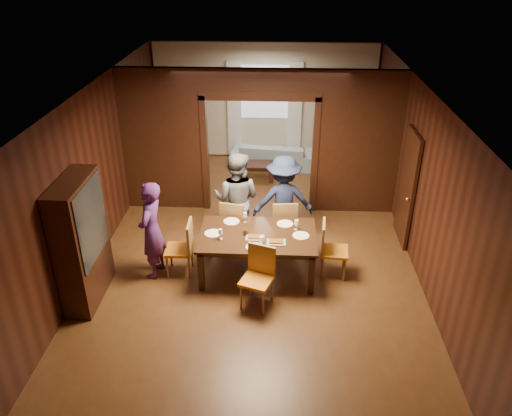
# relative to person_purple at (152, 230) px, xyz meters

# --- Properties ---
(floor) EXTENTS (9.00, 9.00, 0.00)m
(floor) POSITION_rel_person_purple_xyz_m (1.64, 0.86, -0.84)
(floor) COLOR #4D2C15
(floor) RESTS_ON ground
(ceiling) EXTENTS (5.50, 9.00, 0.02)m
(ceiling) POSITION_rel_person_purple_xyz_m (1.64, 0.86, 2.06)
(ceiling) COLOR silver
(ceiling) RESTS_ON room_walls
(room_walls) EXTENTS (5.52, 9.01, 2.90)m
(room_walls) POSITION_rel_person_purple_xyz_m (1.64, 2.74, 0.67)
(room_walls) COLOR black
(room_walls) RESTS_ON floor
(person_purple) EXTENTS (0.48, 0.66, 1.68)m
(person_purple) POSITION_rel_person_purple_xyz_m (0.00, 0.00, 0.00)
(person_purple) COLOR #4A2162
(person_purple) RESTS_ON floor
(person_grey) EXTENTS (1.00, 0.85, 1.79)m
(person_grey) POSITION_rel_person_purple_xyz_m (1.29, 1.06, 0.06)
(person_grey) COLOR #5B5D63
(person_grey) RESTS_ON floor
(person_navy) EXTENTS (1.17, 0.76, 1.70)m
(person_navy) POSITION_rel_person_purple_xyz_m (2.12, 1.15, 0.01)
(person_navy) COLOR #1B2345
(person_navy) RESTS_ON floor
(sofa) EXTENTS (2.10, 1.03, 0.59)m
(sofa) POSITION_rel_person_purple_xyz_m (1.88, 4.71, -0.54)
(sofa) COLOR #8EA6B9
(sofa) RESTS_ON floor
(serving_bowl) EXTENTS (0.35, 0.35, 0.09)m
(serving_bowl) POSITION_rel_person_purple_xyz_m (1.81, 0.16, -0.04)
(serving_bowl) COLOR black
(serving_bowl) RESTS_ON dining_table
(dining_table) EXTENTS (1.90, 1.18, 0.76)m
(dining_table) POSITION_rel_person_purple_xyz_m (1.71, 0.10, -0.46)
(dining_table) COLOR black
(dining_table) RESTS_ON floor
(coffee_table) EXTENTS (0.80, 0.50, 0.40)m
(coffee_table) POSITION_rel_person_purple_xyz_m (1.53, 3.88, -0.64)
(coffee_table) COLOR black
(coffee_table) RESTS_ON floor
(chair_left) EXTENTS (0.45, 0.45, 0.97)m
(chair_left) POSITION_rel_person_purple_xyz_m (0.40, 0.05, -0.35)
(chair_left) COLOR #C16812
(chair_left) RESTS_ON floor
(chair_right) EXTENTS (0.48, 0.48, 0.97)m
(chair_right) POSITION_rel_person_purple_xyz_m (2.97, 0.13, -0.35)
(chair_right) COLOR orange
(chair_right) RESTS_ON floor
(chair_far_l) EXTENTS (0.52, 0.52, 0.97)m
(chair_far_l) POSITION_rel_person_purple_xyz_m (1.27, 0.93, -0.35)
(chair_far_l) COLOR #C44512
(chair_far_l) RESTS_ON floor
(chair_far_r) EXTENTS (0.48, 0.48, 0.97)m
(chair_far_r) POSITION_rel_person_purple_xyz_m (2.14, 0.98, -0.35)
(chair_far_r) COLOR orange
(chair_far_r) RESTS_ON floor
(chair_near) EXTENTS (0.56, 0.56, 0.97)m
(chair_near) POSITION_rel_person_purple_xyz_m (1.73, -0.74, -0.35)
(chair_near) COLOR orange
(chair_near) RESTS_ON floor
(hutch) EXTENTS (0.40, 1.20, 2.00)m
(hutch) POSITION_rel_person_purple_xyz_m (-0.89, -0.64, 0.16)
(hutch) COLOR black
(hutch) RESTS_ON floor
(door_right) EXTENTS (0.06, 0.90, 2.10)m
(door_right) POSITION_rel_person_purple_xyz_m (4.34, 1.36, 0.21)
(door_right) COLOR black
(door_right) RESTS_ON floor
(window_far) EXTENTS (1.20, 0.03, 1.30)m
(window_far) POSITION_rel_person_purple_xyz_m (1.64, 5.30, 0.86)
(window_far) COLOR silver
(window_far) RESTS_ON back_wall
(curtain_left) EXTENTS (0.35, 0.06, 2.40)m
(curtain_left) POSITION_rel_person_purple_xyz_m (0.89, 5.26, 0.41)
(curtain_left) COLOR white
(curtain_left) RESTS_ON back_wall
(curtain_right) EXTENTS (0.35, 0.06, 2.40)m
(curtain_right) POSITION_rel_person_purple_xyz_m (2.39, 5.26, 0.41)
(curtain_right) COLOR white
(curtain_right) RESTS_ON back_wall
(plate_left) EXTENTS (0.27, 0.27, 0.01)m
(plate_left) POSITION_rel_person_purple_xyz_m (0.98, 0.08, -0.07)
(plate_left) COLOR white
(plate_left) RESTS_ON dining_table
(plate_far_l) EXTENTS (0.27, 0.27, 0.01)m
(plate_far_l) POSITION_rel_person_purple_xyz_m (1.25, 0.49, -0.07)
(plate_far_l) COLOR white
(plate_far_l) RESTS_ON dining_table
(plate_far_r) EXTENTS (0.27, 0.27, 0.01)m
(plate_far_r) POSITION_rel_person_purple_xyz_m (2.15, 0.45, -0.07)
(plate_far_r) COLOR white
(plate_far_r) RESTS_ON dining_table
(plate_right) EXTENTS (0.27, 0.27, 0.01)m
(plate_right) POSITION_rel_person_purple_xyz_m (2.41, 0.08, -0.07)
(plate_right) COLOR white
(plate_right) RESTS_ON dining_table
(plate_near) EXTENTS (0.27, 0.27, 0.01)m
(plate_near) POSITION_rel_person_purple_xyz_m (1.67, -0.30, -0.07)
(plate_near) COLOR white
(plate_near) RESTS_ON dining_table
(platter_a) EXTENTS (0.30, 0.20, 0.04)m
(platter_a) POSITION_rel_person_purple_xyz_m (1.67, -0.02, -0.06)
(platter_a) COLOR gray
(platter_a) RESTS_ON dining_table
(platter_b) EXTENTS (0.30, 0.20, 0.04)m
(platter_b) POSITION_rel_person_purple_xyz_m (2.01, -0.15, -0.06)
(platter_b) COLOR gray
(platter_b) RESTS_ON dining_table
(wineglass_left) EXTENTS (0.08, 0.08, 0.18)m
(wineglass_left) POSITION_rel_person_purple_xyz_m (1.13, -0.08, 0.01)
(wineglass_left) COLOR silver
(wineglass_left) RESTS_ON dining_table
(wineglass_far) EXTENTS (0.08, 0.08, 0.18)m
(wineglass_far) POSITION_rel_person_purple_xyz_m (1.48, 0.49, 0.01)
(wineglass_far) COLOR white
(wineglass_far) RESTS_ON dining_table
(wineglass_right) EXTENTS (0.08, 0.08, 0.18)m
(wineglass_right) POSITION_rel_person_purple_xyz_m (2.34, 0.28, 0.01)
(wineglass_right) COLOR white
(wineglass_right) RESTS_ON dining_table
(tumbler) EXTENTS (0.07, 0.07, 0.14)m
(tumbler) POSITION_rel_person_purple_xyz_m (1.78, -0.20, -0.01)
(tumbler) COLOR white
(tumbler) RESTS_ON dining_table
(condiment_jar) EXTENTS (0.08, 0.08, 0.11)m
(condiment_jar) POSITION_rel_person_purple_xyz_m (1.52, 0.08, -0.02)
(condiment_jar) COLOR #4A2911
(condiment_jar) RESTS_ON dining_table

